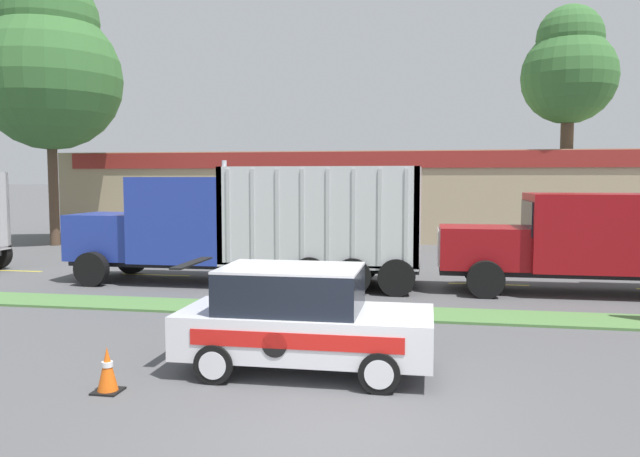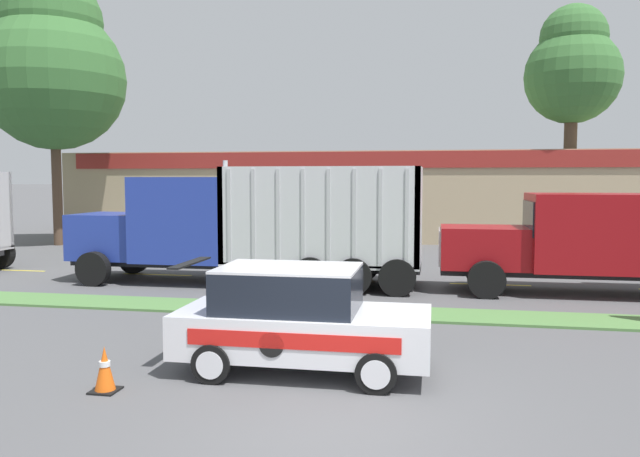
# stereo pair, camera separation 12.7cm
# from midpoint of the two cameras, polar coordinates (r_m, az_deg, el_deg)

# --- Properties ---
(ground_plane) EXTENTS (600.00, 600.00, 0.00)m
(ground_plane) POSITION_cam_midpoint_polar(r_m,az_deg,el_deg) (8.41, 0.83, -17.90)
(ground_plane) COLOR #515154
(grass_verge) EXTENTS (120.00, 1.50, 0.06)m
(grass_verge) POSITION_cam_midpoint_polar(r_m,az_deg,el_deg) (15.00, 5.09, -7.68)
(grass_verge) COLOR #517F42
(grass_verge) RESTS_ON ground_plane
(centre_line_2) EXTENTS (2.40, 0.14, 0.01)m
(centre_line_2) POSITION_cam_midpoint_polar(r_m,az_deg,el_deg) (24.37, -26.57, -3.46)
(centre_line_2) COLOR yellow
(centre_line_2) RESTS_ON ground_plane
(centre_line_3) EXTENTS (2.40, 0.14, 0.01)m
(centre_line_3) POSITION_cam_midpoint_polar(r_m,az_deg,el_deg) (21.61, -14.95, -4.11)
(centre_line_3) COLOR yellow
(centre_line_3) RESTS_ON ground_plane
(centre_line_4) EXTENTS (2.40, 0.14, 0.01)m
(centre_line_4) POSITION_cam_midpoint_polar(r_m,az_deg,el_deg) (19.96, -0.70, -4.66)
(centre_line_4) COLOR yellow
(centre_line_4) RESTS_ON ground_plane
(centre_line_5) EXTENTS (2.40, 0.14, 0.01)m
(centre_line_5) POSITION_cam_midpoint_polar(r_m,az_deg,el_deg) (19.70, 14.99, -4.94)
(centre_line_5) COLOR yellow
(centre_line_5) RESTS_ON ground_plane
(dump_truck_trail) EXTENTS (10.83, 2.85, 3.74)m
(dump_truck_trail) POSITION_cam_midpoint_polar(r_m,az_deg,el_deg) (19.44, -9.81, -0.02)
(dump_truck_trail) COLOR black
(dump_truck_trail) RESTS_ON ground_plane
(rally_car) EXTENTS (4.17, 1.98, 1.79)m
(rally_car) POSITION_cam_midpoint_polar(r_m,az_deg,el_deg) (10.49, -2.07, -8.22)
(rally_car) COLOR white
(rally_car) RESTS_ON ground_plane
(traffic_cone) EXTENTS (0.40, 0.40, 0.70)m
(traffic_cone) POSITION_cam_midpoint_polar(r_m,az_deg,el_deg) (10.15, -19.21, -12.11)
(traffic_cone) COLOR black
(traffic_cone) RESTS_ON ground_plane
(store_building_backdrop) EXTENTS (35.16, 12.10, 4.58)m
(store_building_backdrop) POSITION_cam_midpoint_polar(r_m,az_deg,el_deg) (36.65, 6.67, 3.12)
(store_building_backdrop) COLOR tan
(store_building_backdrop) RESTS_ON ground_plane
(tree_behind_left) EXTENTS (4.48, 4.48, 11.42)m
(tree_behind_left) POSITION_cam_midpoint_polar(r_m,az_deg,el_deg) (32.85, 21.71, 13.39)
(tree_behind_left) COLOR brown
(tree_behind_left) RESTS_ON ground_plane
(tree_behind_centre) EXTENTS (6.70, 6.70, 12.94)m
(tree_behind_centre) POSITION_cam_midpoint_polar(r_m,az_deg,el_deg) (32.98, -23.62, 13.58)
(tree_behind_centre) COLOR brown
(tree_behind_centre) RESTS_ON ground_plane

